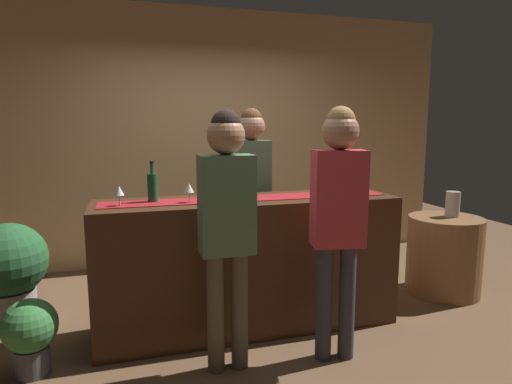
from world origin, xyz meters
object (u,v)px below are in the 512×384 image
at_px(wine_glass_near_customer, 189,189).
at_px(round_side_table, 444,255).
at_px(wine_bottle_amber, 227,184).
at_px(vase_on_side_table, 453,204).
at_px(customer_sipping, 338,207).
at_px(potted_plant_tall, 9,268).
at_px(wine_glass_mid_counter, 119,191).
at_px(bartender, 251,182).
at_px(customer_browsing, 227,214).
at_px(potted_plant_small, 30,332).
at_px(wine_bottle_green, 153,187).

relative_size(wine_glass_near_customer, round_side_table, 0.19).
xyz_separation_m(wine_bottle_amber, vase_on_side_table, (2.20, 0.13, -0.29)).
relative_size(customer_sipping, potted_plant_tall, 2.03).
relative_size(wine_glass_mid_counter, bartender, 0.08).
relative_size(wine_bottle_amber, customer_sipping, 0.18).
bearing_deg(wine_glass_mid_counter, wine_bottle_amber, 6.36).
bearing_deg(customer_sipping, bartender, 112.51).
bearing_deg(customer_browsing, wine_glass_mid_counter, 141.54).
xyz_separation_m(potted_plant_tall, potted_plant_small, (0.28, -0.77, -0.20)).
xyz_separation_m(customer_sipping, potted_plant_small, (-1.96, 0.36, -0.77)).
distance_m(wine_bottle_amber, round_side_table, 2.27).
bearing_deg(wine_glass_mid_counter, potted_plant_tall, 147.15).
xyz_separation_m(customer_browsing, potted_plant_tall, (-1.51, 1.06, -0.56)).
bearing_deg(potted_plant_tall, round_side_table, -5.17).
bearing_deg(potted_plant_small, vase_on_side_table, 7.00).
xyz_separation_m(wine_bottle_amber, customer_browsing, (-0.14, -0.59, -0.10)).
distance_m(wine_glass_mid_counter, customer_sipping, 1.50).
bearing_deg(potted_plant_tall, wine_glass_near_customer, -22.51).
bearing_deg(customer_browsing, wine_bottle_amber, 76.19).
distance_m(wine_bottle_green, potted_plant_tall, 1.35).
xyz_separation_m(wine_bottle_green, customer_sipping, (1.15, -0.69, -0.08)).
bearing_deg(wine_glass_near_customer, potted_plant_small, -168.61).
height_order(bartender, customer_browsing, bartender).
bearing_deg(round_side_table, wine_glass_near_customer, -174.97).
bearing_deg(potted_plant_small, wine_glass_near_customer, 11.39).
xyz_separation_m(wine_bottle_green, potted_plant_small, (-0.81, -0.32, -0.86)).
bearing_deg(customer_sipping, wine_bottle_green, 160.11).
distance_m(bartender, potted_plant_small, 2.07).
bearing_deg(potted_plant_small, potted_plant_tall, 109.89).
height_order(wine_bottle_amber, potted_plant_tall, wine_bottle_amber).
bearing_deg(customer_browsing, potted_plant_tall, 144.36).
distance_m(wine_glass_mid_counter, potted_plant_tall, 1.21).
height_order(wine_bottle_amber, vase_on_side_table, wine_bottle_amber).
relative_size(wine_bottle_amber, potted_plant_small, 0.60).
bearing_deg(round_side_table, customer_browsing, -162.47).
bearing_deg(wine_glass_mid_counter, wine_bottle_green, 24.98).
bearing_deg(vase_on_side_table, wine_glass_mid_counter, -175.77).
bearing_deg(potted_plant_small, customer_browsing, -13.26).
distance_m(customer_browsing, vase_on_side_table, 2.46).
bearing_deg(wine_glass_near_customer, wine_bottle_amber, 16.52).
distance_m(wine_bottle_amber, potted_plant_tall, 1.83).
xyz_separation_m(customer_sipping, potted_plant_tall, (-2.24, 1.13, -0.58)).
bearing_deg(customer_sipping, wine_glass_near_customer, 158.28).
bearing_deg(wine_bottle_green, bartender, 30.48).
distance_m(wine_glass_mid_counter, round_side_table, 3.03).
height_order(wine_glass_mid_counter, customer_sipping, customer_sipping).
bearing_deg(potted_plant_small, wine_glass_mid_counter, 20.50).
xyz_separation_m(wine_bottle_amber, round_side_table, (2.13, 0.12, -0.78)).
distance_m(bartender, customer_sipping, 1.24).
relative_size(bartender, vase_on_side_table, 7.28).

